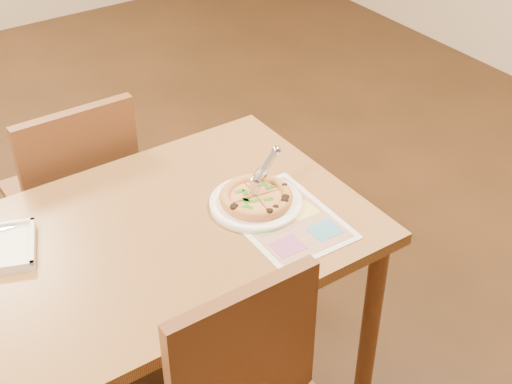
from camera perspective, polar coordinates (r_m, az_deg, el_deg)
room at (r=1.79m, az=-10.45°, el=12.31°), size 7.00×7.00×7.00m
dining_table at (r=2.17m, az=-8.43°, el=-5.27°), size 1.30×0.85×0.72m
chair_far at (r=2.66m, az=-14.23°, el=0.80°), size 0.42×0.42×0.47m
plate at (r=2.20m, az=0.00°, el=-0.89°), size 0.33×0.33×0.02m
pizza at (r=2.20m, az=0.00°, el=-0.41°), size 0.23×0.23×0.03m
pizza_cutter at (r=2.20m, az=0.59°, el=1.67°), size 0.16×0.08×0.10m
menu at (r=2.15m, az=2.27°, el=-2.12°), size 0.30×0.41×0.00m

